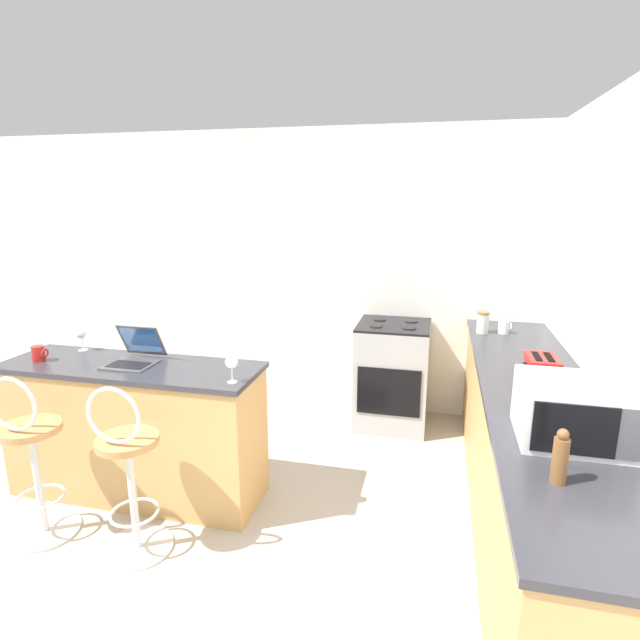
{
  "coord_description": "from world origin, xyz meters",
  "views": [
    {
      "loc": [
        1.28,
        -1.82,
        1.99
      ],
      "look_at": [
        0.37,
        1.98,
        1.03
      ],
      "focal_mm": 28.0,
      "sensor_mm": 36.0,
      "label": 1
    }
  ],
  "objects_px": {
    "bar_stool_near": "(32,461)",
    "mug_white": "(504,327)",
    "laptop": "(135,354)",
    "pepper_mill": "(560,458)",
    "toaster": "(541,371)",
    "stove_range": "(392,375)",
    "wine_glass_short": "(81,334)",
    "bar_stool_far": "(129,474)",
    "mug_red": "(39,354)",
    "microwave": "(573,411)",
    "storage_jar": "(483,322)",
    "wine_glass_tall": "(232,363)"
  },
  "relations": [
    {
      "from": "stove_range",
      "to": "mug_white",
      "type": "bearing_deg",
      "value": -6.79
    },
    {
      "from": "bar_stool_near",
      "to": "microwave",
      "type": "xyz_separation_m",
      "value": [
        2.87,
        0.09,
        0.57
      ]
    },
    {
      "from": "microwave",
      "to": "wine_glass_short",
      "type": "relative_size",
      "value": 2.85
    },
    {
      "from": "mug_red",
      "to": "microwave",
      "type": "bearing_deg",
      "value": -6.94
    },
    {
      "from": "toaster",
      "to": "mug_red",
      "type": "bearing_deg",
      "value": -174.56
    },
    {
      "from": "toaster",
      "to": "pepper_mill",
      "type": "bearing_deg",
      "value": -96.51
    },
    {
      "from": "bar_stool_near",
      "to": "laptop",
      "type": "height_order",
      "value": "laptop"
    },
    {
      "from": "wine_glass_short",
      "to": "mug_white",
      "type": "bearing_deg",
      "value": 21.73
    },
    {
      "from": "laptop",
      "to": "mug_red",
      "type": "distance_m",
      "value": 0.66
    },
    {
      "from": "laptop",
      "to": "pepper_mill",
      "type": "relative_size",
      "value": 1.51
    },
    {
      "from": "toaster",
      "to": "wine_glass_short",
      "type": "distance_m",
      "value": 3.05
    },
    {
      "from": "mug_red",
      "to": "wine_glass_tall",
      "type": "xyz_separation_m",
      "value": [
        1.41,
        -0.07,
        0.07
      ]
    },
    {
      "from": "stove_range",
      "to": "wine_glass_tall",
      "type": "distance_m",
      "value": 1.91
    },
    {
      "from": "pepper_mill",
      "to": "microwave",
      "type": "bearing_deg",
      "value": 71.39
    },
    {
      "from": "laptop",
      "to": "microwave",
      "type": "relative_size",
      "value": 0.73
    },
    {
      "from": "storage_jar",
      "to": "mug_white",
      "type": "bearing_deg",
      "value": 9.09
    },
    {
      "from": "mug_white",
      "to": "stove_range",
      "type": "bearing_deg",
      "value": 173.21
    },
    {
      "from": "toaster",
      "to": "pepper_mill",
      "type": "relative_size",
      "value": 1.15
    },
    {
      "from": "bar_stool_far",
      "to": "microwave",
      "type": "xyz_separation_m",
      "value": [
        2.23,
        0.09,
        0.57
      ]
    },
    {
      "from": "stove_range",
      "to": "wine_glass_short",
      "type": "bearing_deg",
      "value": -148.3
    },
    {
      "from": "mug_white",
      "to": "bar_stool_far",
      "type": "bearing_deg",
      "value": -138.02
    },
    {
      "from": "toaster",
      "to": "mug_white",
      "type": "distance_m",
      "value": 1.16
    },
    {
      "from": "toaster",
      "to": "mug_white",
      "type": "relative_size",
      "value": 2.5
    },
    {
      "from": "stove_range",
      "to": "mug_white",
      "type": "xyz_separation_m",
      "value": [
        0.88,
        -0.11,
        0.51
      ]
    },
    {
      "from": "wine_glass_tall",
      "to": "bar_stool_far",
      "type": "bearing_deg",
      "value": -139.04
    },
    {
      "from": "bar_stool_far",
      "to": "pepper_mill",
      "type": "height_order",
      "value": "pepper_mill"
    },
    {
      "from": "bar_stool_far",
      "to": "toaster",
      "type": "xyz_separation_m",
      "value": [
        2.22,
        0.78,
        0.52
      ]
    },
    {
      "from": "pepper_mill",
      "to": "wine_glass_short",
      "type": "relative_size",
      "value": 1.37
    },
    {
      "from": "pepper_mill",
      "to": "bar_stool_far",
      "type": "bearing_deg",
      "value": 171.95
    },
    {
      "from": "bar_stool_far",
      "to": "pepper_mill",
      "type": "xyz_separation_m",
      "value": [
        2.1,
        -0.3,
        0.54
      ]
    },
    {
      "from": "pepper_mill",
      "to": "wine_glass_tall",
      "type": "xyz_separation_m",
      "value": [
        -1.63,
        0.7,
        0.02
      ]
    },
    {
      "from": "bar_stool_near",
      "to": "wine_glass_tall",
      "type": "bearing_deg",
      "value": 20.15
    },
    {
      "from": "microwave",
      "to": "mug_red",
      "type": "xyz_separation_m",
      "value": [
        -3.18,
        0.39,
        -0.09
      ]
    },
    {
      "from": "stove_range",
      "to": "mug_red",
      "type": "distance_m",
      "value": 2.76
    },
    {
      "from": "bar_stool_near",
      "to": "laptop",
      "type": "distance_m",
      "value": 0.84
    },
    {
      "from": "bar_stool_far",
      "to": "storage_jar",
      "type": "xyz_separation_m",
      "value": [
        1.98,
        1.91,
        0.52
      ]
    },
    {
      "from": "bar_stool_near",
      "to": "mug_white",
      "type": "xyz_separation_m",
      "value": [
        2.78,
        1.93,
        0.49
      ]
    },
    {
      "from": "bar_stool_near",
      "to": "mug_red",
      "type": "height_order",
      "value": "bar_stool_near"
    },
    {
      "from": "laptop",
      "to": "microwave",
      "type": "distance_m",
      "value": 2.59
    },
    {
      "from": "bar_stool_far",
      "to": "stove_range",
      "type": "xyz_separation_m",
      "value": [
        1.26,
        2.04,
        -0.03
      ]
    },
    {
      "from": "wine_glass_tall",
      "to": "storage_jar",
      "type": "xyz_separation_m",
      "value": [
        1.51,
        1.5,
        -0.03
      ]
    },
    {
      "from": "bar_stool_near",
      "to": "wine_glass_tall",
      "type": "distance_m",
      "value": 1.3
    },
    {
      "from": "bar_stool_near",
      "to": "microwave",
      "type": "height_order",
      "value": "microwave"
    },
    {
      "from": "stove_range",
      "to": "mug_red",
      "type": "xyz_separation_m",
      "value": [
        -2.21,
        -1.56,
        0.51
      ]
    },
    {
      "from": "bar_stool_far",
      "to": "mug_red",
      "type": "bearing_deg",
      "value": 153.3
    },
    {
      "from": "laptop",
      "to": "mug_red",
      "type": "relative_size",
      "value": 3.27
    },
    {
      "from": "microwave",
      "to": "mug_red",
      "type": "bearing_deg",
      "value": 173.06
    },
    {
      "from": "toaster",
      "to": "pepper_mill",
      "type": "xyz_separation_m",
      "value": [
        -0.12,
        -1.08,
        0.02
      ]
    },
    {
      "from": "bar_stool_near",
      "to": "wine_glass_short",
      "type": "height_order",
      "value": "wine_glass_short"
    },
    {
      "from": "bar_stool_far",
      "to": "laptop",
      "type": "height_order",
      "value": "laptop"
    }
  ]
}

